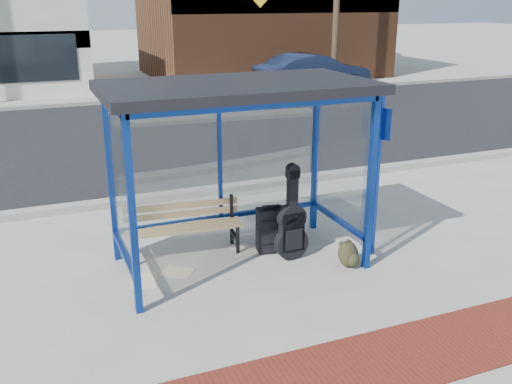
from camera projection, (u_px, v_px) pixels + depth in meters
name	position (u px, v px, depth m)	size (l,w,h in m)	color
ground	(240.00, 263.00, 7.68)	(120.00, 120.00, 0.00)	#B2ADA0
brick_paver_strip	(336.00, 375.00, 5.40)	(60.00, 1.00, 0.01)	maroon
curb_near	(183.00, 194.00, 10.20)	(60.00, 0.25, 0.12)	gray
street_asphalt	(131.00, 136.00, 14.69)	(60.00, 10.00, 0.00)	black
curb_far	(103.00, 102.00, 19.14)	(60.00, 0.25, 0.12)	gray
far_sidewalk	(95.00, 95.00, 20.82)	(60.00, 4.00, 0.01)	#B2ADA0
bus_shelter	(236.00, 110.00, 7.07)	(3.30, 1.80, 2.42)	navy
storefront_brown	(261.00, 2.00, 25.71)	(10.00, 7.08, 6.40)	#59331E
bench	(184.00, 224.00, 7.86)	(1.63, 0.54, 0.75)	black
guitar_bag	(292.00, 227.00, 7.66)	(0.47, 0.15, 1.27)	black
suitcase	(271.00, 230.00, 7.94)	(0.43, 0.32, 0.69)	black
backpack	(349.00, 255.00, 7.52)	(0.34, 0.32, 0.36)	#2A2917
sign_post	(377.00, 168.00, 7.56)	(0.14, 0.26, 2.21)	#0D2D94
newspaper_a	(144.00, 281.00, 7.19)	(0.42, 0.33, 0.01)	white
newspaper_b	(177.00, 272.00, 7.42)	(0.38, 0.30, 0.01)	white
newspaper_c	(243.00, 249.00, 8.10)	(0.35, 0.27, 0.01)	white
parked_car	(313.00, 73.00, 21.25)	(1.53, 4.39, 1.45)	#16213F
fire_hydrant	(356.00, 75.00, 23.62)	(0.30, 0.20, 0.68)	#AF0C17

